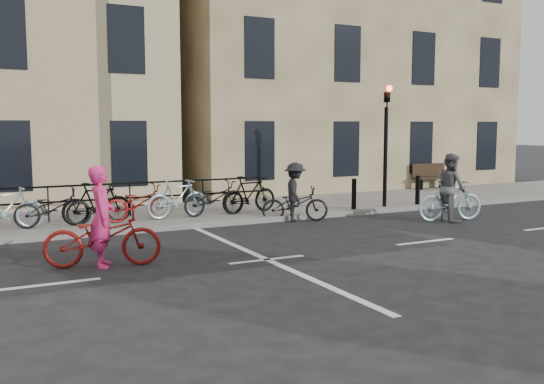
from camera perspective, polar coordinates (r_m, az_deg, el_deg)
name	(u,v)px	position (r m, az deg, el deg)	size (l,w,h in m)	color
ground	(267,260)	(11.90, -0.48, -6.41)	(120.00, 120.00, 0.00)	black
sidewalk	(19,226)	(16.61, -22.68, -2.98)	(46.00, 4.00, 0.15)	slate
building_east	(317,44)	(27.58, 4.23, 13.68)	(14.00, 10.00, 12.00)	#887852
traffic_light	(386,130)	(18.62, 10.69, 5.71)	(0.18, 0.30, 3.90)	black
bollard_east	(354,194)	(17.95, 7.72, -0.19)	(0.14, 0.14, 0.90)	black
bollard_west	(418,190)	(19.41, 13.54, 0.18)	(0.14, 0.14, 0.90)	black
bench	(430,175)	(24.38, 14.64, 1.55)	(1.60, 0.41, 0.97)	black
parked_bikes	(73,205)	(15.72, -18.19, -1.21)	(11.45, 1.23, 1.05)	black
cyclist_pink	(102,232)	(11.65, -15.68, -3.64)	(2.24, 1.25, 1.89)	maroon
cyclist_grey	(451,194)	(17.20, 16.46, -0.17)	(1.99, 1.03, 1.86)	#90B6BC
cyclist_dark	(295,198)	(16.49, 2.18, -0.59)	(1.91, 1.27, 1.61)	black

